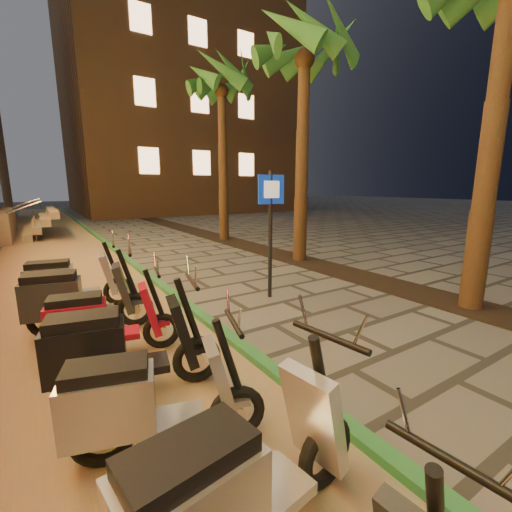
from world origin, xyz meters
TOP-DOWN VIEW (x-y plane):
  - ground at (0.00, 0.00)m, footprint 120.00×120.00m
  - parking_strip at (-2.60, 10.00)m, footprint 3.40×60.00m
  - green_curb at (-0.90, 10.00)m, footprint 0.18×60.00m
  - planting_strip at (3.60, 5.00)m, footprint 1.20×40.00m
  - apartment_block at (9.00, 32.00)m, footprint 18.00×16.06m
  - palm_c at (3.60, 7.00)m, footprint 2.97×3.02m
  - palm_d at (3.60, 12.00)m, footprint 2.97×3.02m
  - pedestrian_sign at (0.78, 4.56)m, footprint 0.56×0.11m
  - scooter_5 at (-2.34, 0.49)m, footprint 1.83×0.74m
  - scooter_6 at (-2.56, 1.63)m, footprint 1.65×0.85m
  - scooter_7 at (-2.58, 2.63)m, footprint 1.81×0.83m
  - scooter_8 at (-2.58, 3.67)m, footprint 1.66×0.74m
  - scooter_9 at (-2.78, 4.69)m, footprint 1.85×0.84m
  - scooter_10 at (-2.78, 5.86)m, footprint 1.78×0.76m

SIDE VIEW (x-z plane):
  - ground at x=0.00m, z-range 0.00..0.00m
  - parking_strip at x=-2.60m, z-range 0.00..0.01m
  - planting_strip at x=3.60m, z-range 0.00..0.02m
  - green_curb at x=-0.90m, z-range 0.00..0.10m
  - scooter_8 at x=-2.58m, z-range -0.08..1.09m
  - scooter_6 at x=-2.56m, z-range -0.08..1.09m
  - scooter_10 at x=-2.78m, z-range -0.08..1.17m
  - scooter_7 at x=-2.58m, z-range -0.08..1.19m
  - scooter_5 at x=-2.34m, z-range -0.08..1.20m
  - scooter_9 at x=-2.78m, z-range -0.09..1.21m
  - pedestrian_sign at x=0.78m, z-range 0.38..2.92m
  - palm_c at x=3.60m, z-range 2.27..9.18m
  - palm_d at x=3.60m, z-range 2.36..9.53m
  - apartment_block at x=9.00m, z-range 0.00..25.00m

